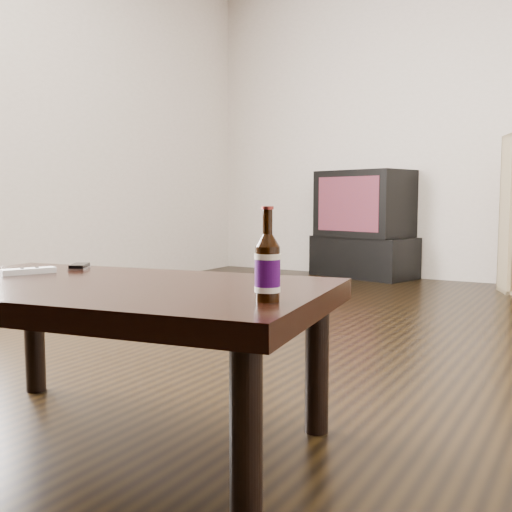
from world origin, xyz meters
The scene contains 8 objects.
floor centered at (0.00, 0.00, -0.01)m, with size 5.00×6.00×0.01m, color black.
wall_back centered at (0.00, 3.01, 1.35)m, with size 5.00×0.02×2.70m, color silver.
tv_stand centered at (-1.01, 2.88, 0.18)m, with size 0.88×0.44×0.35m, color black.
tv centered at (-1.01, 2.87, 0.64)m, with size 0.87×0.67×0.57m.
coffee_table centered at (-0.37, -0.91, 0.39)m, with size 1.28×0.86×0.45m.
beer_bottle centered at (0.14, -0.95, 0.52)m, with size 0.07×0.07×0.22m.
phone centered at (-0.71, -0.71, 0.45)m, with size 0.10×0.11×0.02m.
remote centered at (-0.74, -0.88, 0.46)m, with size 0.11×0.17×0.02m.
Camera 1 is at (0.79, -2.12, 0.68)m, focal length 42.00 mm.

